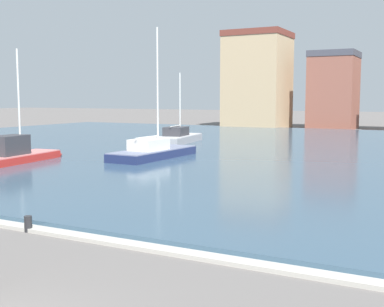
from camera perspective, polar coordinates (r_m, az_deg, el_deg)
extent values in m
cube|color=#334C60|center=(38.53, 16.70, 0.11)|extent=(89.94, 52.18, 0.26)
cube|color=#ADA89E|center=(13.96, -4.38, -10.73)|extent=(89.94, 0.50, 0.12)
cube|color=red|center=(32.18, -19.46, -0.79)|extent=(2.63, 6.60, 0.69)
ellipsoid|color=red|center=(34.55, -16.19, -0.21)|extent=(1.96, 2.43, 0.66)
cube|color=#C7716E|center=(32.14, -19.48, -0.12)|extent=(2.57, 6.47, 0.06)
cube|color=#333338|center=(31.71, -20.09, 0.89)|extent=(1.58, 2.39, 1.17)
cylinder|color=silver|center=(32.32, -19.14, 5.56)|extent=(0.12, 0.12, 6.40)
cylinder|color=silver|center=(31.57, -20.29, 1.32)|extent=(0.34, 2.24, 0.08)
cube|color=#939399|center=(43.63, -1.60, 1.47)|extent=(3.25, 6.83, 0.83)
ellipsoid|color=#939399|center=(46.55, -0.25, 1.78)|extent=(2.40, 2.57, 0.79)
cube|color=#B1B1B5|center=(43.59, -1.60, 2.05)|extent=(3.18, 6.69, 0.06)
cube|color=#333338|center=(43.11, -1.83, 2.55)|extent=(1.94, 2.51, 0.76)
cylinder|color=silver|center=(43.93, -1.39, 5.62)|extent=(0.12, 0.12, 5.47)
cylinder|color=silver|center=(42.93, -1.91, 3.15)|extent=(0.41, 2.28, 0.08)
cube|color=navy|center=(32.67, -4.41, -0.27)|extent=(2.62, 7.22, 0.76)
ellipsoid|color=navy|center=(35.52, -1.37, 0.28)|extent=(2.23, 2.57, 0.73)
cube|color=slate|center=(32.63, -4.42, 0.44)|extent=(2.57, 7.07, 0.06)
cube|color=silver|center=(32.15, -4.95, 1.04)|extent=(1.75, 2.55, 0.71)
cylinder|color=silver|center=(32.90, -3.95, 7.34)|extent=(0.12, 0.12, 7.90)
cylinder|color=silver|center=(31.96, -5.14, 1.88)|extent=(0.16, 2.50, 0.08)
cylinder|color=#232326|center=(16.54, -18.17, -7.63)|extent=(0.24, 0.24, 0.50)
cube|color=tan|center=(70.23, 7.48, 7.96)|extent=(7.87, 7.75, 12.31)
cube|color=brown|center=(70.72, 7.56, 13.28)|extent=(8.03, 7.91, 0.80)
cube|color=#8E5142|center=(69.54, 15.82, 6.60)|extent=(5.81, 6.41, 9.41)
cube|color=#42424C|center=(69.77, 15.94, 10.79)|extent=(5.92, 6.54, 0.80)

